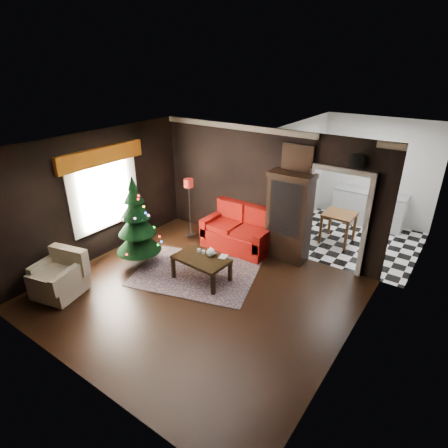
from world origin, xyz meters
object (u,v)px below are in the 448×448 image
Objects in this scene: coffee_table at (202,268)px; teapot at (211,252)px; loveseat at (238,228)px; armchair at (57,274)px; christmas_tree at (136,220)px; wall_clock at (357,161)px; curio_cabinet at (289,219)px; kitchen_table at (338,228)px; floor_lamp at (190,208)px.

teapot reaches higher than coffee_table.
armchair is (-1.71, -3.56, -0.04)m from loveseat.
coffee_table is 0.40m from teapot.
christmas_tree is at bearing -169.15° from coffee_table.
wall_clock is at bearing 42.14° from coffee_table.
loveseat is 1.25m from curio_cabinet.
curio_cabinet is at bearing 61.92° from teapot.
christmas_tree reaches higher than kitchen_table.
kitchen_table is (1.65, 3.24, 0.12)m from coffee_table.
floor_lamp is at bearing 136.73° from coffee_table.
kitchen_table is (3.13, 3.52, -0.68)m from christmas_tree.
floor_lamp is 1.70× the size of armchair.
christmas_tree is 4.76m from kitchen_table.
wall_clock reaches higher than loveseat.
curio_cabinet reaches higher than teapot.
loveseat is 3.04m from wall_clock.
curio_cabinet is at bearing -114.44° from kitchen_table.
curio_cabinet is 2.43m from floor_lamp.
loveseat is at bearing -169.17° from curio_cabinet.
floor_lamp reaches higher than coffee_table.
armchair is (-0.38, -1.68, -0.59)m from christmas_tree.
loveseat is 1.61m from coffee_table.
coffee_table is at bearing 33.15° from armchair.
wall_clock is at bearing 9.66° from loveseat.
floor_lamp is 1.89m from teapot.
armchair is at bearing -135.75° from wall_clock.
armchair reaches higher than kitchen_table.
wall_clock is 2.43m from kitchen_table.
loveseat reaches higher than kitchen_table.
coffee_table is (0.15, -1.59, -0.24)m from loveseat.
christmas_tree is at bearing -93.87° from floor_lamp.
coffee_table is at bearing 10.85° from christmas_tree.
curio_cabinet is 1.67m from kitchen_table.
coffee_table is at bearing -126.15° from teapot.
curio_cabinet is 2.53× the size of kitchen_table.
christmas_tree reaches higher than teapot.
loveseat is at bearing 100.85° from teapot.
floor_lamp is (-2.37, -0.51, -0.12)m from curio_cabinet.
kitchen_table is at bearing 48.36° from christmas_tree.
floor_lamp is 0.80× the size of christmas_tree.
teapot is at bearing -116.42° from kitchen_table.
curio_cabinet is 4.76m from armchair.
coffee_table is 3.63m from kitchen_table.
floor_lamp is at bearing -167.88° from curio_cabinet.
wall_clock is (2.20, 1.99, 2.12)m from coffee_table.
loveseat is at bearing 95.52° from coffee_table.
coffee_table is at bearing -118.87° from curio_cabinet.
floor_lamp is (-1.22, -0.29, 0.33)m from loveseat.
wall_clock reaches higher than coffee_table.
armchair is (-0.49, -3.27, -0.37)m from floor_lamp.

